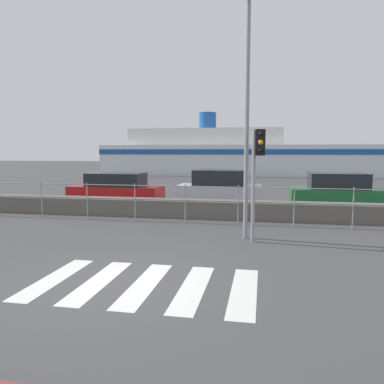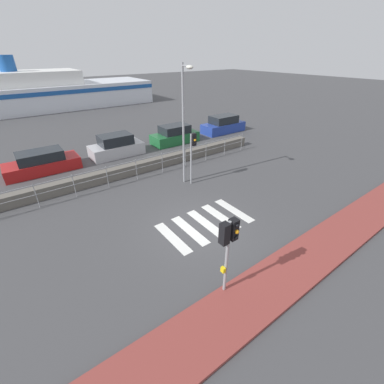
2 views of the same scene
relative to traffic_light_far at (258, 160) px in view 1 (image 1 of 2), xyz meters
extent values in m
plane|color=#424244|center=(-2.45, -3.64, -2.20)|extent=(160.00, 160.00, 0.00)
cube|color=silver|center=(-3.74, -3.64, -2.19)|extent=(0.45, 2.40, 0.01)
cube|color=silver|center=(-2.84, -3.64, -2.19)|extent=(0.45, 2.40, 0.01)
cube|color=silver|center=(-1.94, -3.64, -2.19)|extent=(0.45, 2.40, 0.01)
cube|color=silver|center=(-1.04, -3.64, -2.19)|extent=(0.45, 2.40, 0.01)
cube|color=silver|center=(-0.14, -3.64, -2.19)|extent=(0.45, 2.40, 0.01)
cube|color=#605B54|center=(-2.45, 3.27, -1.86)|extent=(20.01, 0.55, 0.68)
cylinder|color=gray|center=(-2.45, 2.40, -0.96)|extent=(18.01, 0.03, 0.03)
cylinder|color=gray|center=(-2.45, 2.40, -1.48)|extent=(18.01, 0.03, 0.03)
cylinder|color=gray|center=(-7.85, 2.40, -1.54)|extent=(0.04, 0.04, 1.31)
cylinder|color=gray|center=(-6.05, 2.40, -1.54)|extent=(0.04, 0.04, 1.31)
cylinder|color=gray|center=(-4.25, 2.40, -1.54)|extent=(0.04, 0.04, 1.31)
cylinder|color=gray|center=(-2.45, 2.40, -1.54)|extent=(0.04, 0.04, 1.31)
cylinder|color=gray|center=(-0.65, 2.40, -1.54)|extent=(0.04, 0.04, 1.31)
cylinder|color=gray|center=(1.15, 2.40, -1.54)|extent=(0.04, 0.04, 1.31)
cylinder|color=gray|center=(2.95, 2.40, -1.54)|extent=(0.04, 0.04, 1.31)
cylinder|color=gray|center=(-0.10, 0.01, -0.70)|extent=(0.10, 0.10, 2.99)
cube|color=black|center=(0.07, 0.01, 0.46)|extent=(0.24, 0.24, 0.68)
sphere|color=black|center=(0.07, -0.13, 0.67)|extent=(0.13, 0.13, 0.13)
sphere|color=orange|center=(0.07, -0.13, 0.46)|extent=(0.13, 0.13, 0.13)
sphere|color=black|center=(0.07, -0.13, 0.25)|extent=(0.13, 0.13, 0.13)
cylinder|color=gray|center=(-0.32, 0.42, 1.04)|extent=(0.12, 0.12, 6.47)
cube|color=silver|center=(-2.45, 29.94, -0.68)|extent=(27.62, 8.34, 3.04)
cube|color=white|center=(-5.77, 29.94, 1.68)|extent=(15.47, 6.67, 1.67)
cube|color=#194C99|center=(-2.45, 25.75, 0.17)|extent=(27.62, 0.08, 0.49)
cylinder|color=#194C99|center=(-5.77, 29.94, 3.41)|extent=(1.80, 1.80, 1.80)
cube|color=#B21919|center=(-6.85, 7.10, -1.82)|extent=(4.41, 1.83, 0.76)
cube|color=#1E2328|center=(-6.85, 7.10, -1.12)|extent=(2.65, 1.61, 0.62)
cube|color=#BCBCC1|center=(-1.83, 7.10, -1.76)|extent=(3.82, 1.82, 0.87)
cube|color=#1E2328|center=(-1.83, 7.10, -0.97)|extent=(2.29, 1.60, 0.71)
cube|color=#1E6633|center=(3.35, 7.10, -1.79)|extent=(3.98, 1.78, 0.82)
cube|color=#1E2328|center=(3.35, 7.10, -1.04)|extent=(2.39, 1.57, 0.67)
camera|label=1|loc=(0.14, -9.97, 0.23)|focal=35.00mm
camera|label=2|loc=(-8.14, -11.03, 4.76)|focal=24.00mm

